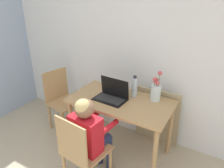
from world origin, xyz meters
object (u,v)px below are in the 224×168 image
Objects in this scene: flower_vase at (156,91)px; water_bottle at (135,87)px; person_seated at (89,130)px; chair_spare at (62,100)px; chair_occupied at (82,152)px; laptop at (112,94)px.

flower_vase reaches higher than water_bottle.
person_seated is 2.82× the size of flower_vase.
person_seated is at bearing -110.22° from chair_spare.
water_bottle is at bearing -95.13° from chair_occupied.
person_seated reaches higher than chair_occupied.
chair_spare is 0.86× the size of person_seated.
chair_spare is at bearing -31.87° from chair_occupied.
water_bottle is at bearing -71.40° from chair_spare.
flower_vase is at bearing -71.10° from chair_spare.
water_bottle reaches higher than chair_occupied.
chair_spare is at bearing -26.58° from person_seated.
chair_occupied is 1.03m from flower_vase.
flower_vase is (0.42, 0.85, 0.41)m from chair_occupied.
chair_spare is 3.35× the size of water_bottle.
flower_vase is (0.41, 0.73, 0.22)m from person_seated.
person_seated reaches higher than water_bottle.
water_bottle is (0.20, 0.18, 0.07)m from laptop.
person_seated is at bearing -102.76° from water_bottle.
chair_occupied is 2.28× the size of laptop.
laptop is at bearing -82.28° from chair_spare.
laptop is 1.47× the size of water_bottle.
person_seated is (0.01, 0.12, 0.19)m from chair_occupied.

